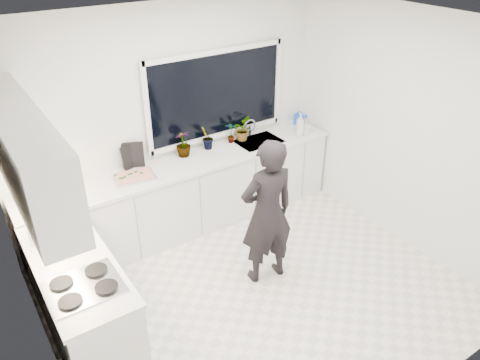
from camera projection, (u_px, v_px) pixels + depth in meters
floor at (257, 292)px, 4.94m from camera, size 4.00×3.50×0.02m
wall_back at (172, 120)px, 5.54m from camera, size 4.00×0.02×2.70m
wall_left at (29, 259)px, 3.30m from camera, size 0.02×3.50×2.70m
wall_right at (404, 131)px, 5.25m from camera, size 0.02×3.50×2.70m
ceiling at (263, 27)px, 3.60m from camera, size 4.00×3.50×0.02m
window at (217, 95)px, 5.71m from camera, size 1.80×0.02×1.00m
base_cabinets_back at (189, 196)px, 5.77m from camera, size 3.92×0.58×0.88m
base_cabinets_left at (83, 305)px, 4.16m from camera, size 0.58×1.60×0.88m
countertop_back at (187, 164)px, 5.53m from camera, size 3.94×0.62×0.04m
countertop_left at (74, 265)px, 3.94m from camera, size 0.62×1.60×0.04m
upper_cabinets at (24, 152)px, 3.66m from camera, size 0.34×2.10×0.70m
sink at (259, 145)px, 6.07m from camera, size 0.58×0.42×0.14m
faucet at (250, 128)px, 6.13m from camera, size 0.03×0.03×0.22m
stovetop at (84, 286)px, 3.66m from camera, size 0.56×0.48×0.03m
person at (267, 213)px, 4.77m from camera, size 0.64×0.46×1.64m
pizza_tray at (134, 177)px, 5.18m from camera, size 0.48×0.39×0.03m
pizza at (134, 176)px, 5.17m from camera, size 0.44×0.35×0.01m
watering_can at (298, 119)px, 6.51m from camera, size 0.17×0.17×0.13m
paper_towel_roll at (37, 188)px, 4.74m from camera, size 0.15×0.15×0.26m
knife_block at (28, 191)px, 4.73m from camera, size 0.14×0.11×0.22m
utensil_crock at (36, 236)px, 4.13m from camera, size 0.17×0.17×0.16m
picture_frame_large at (130, 156)px, 5.35m from camera, size 0.22×0.08×0.28m
picture_frame_small at (133, 155)px, 5.36m from camera, size 0.24×0.12×0.30m
herb_plants at (219, 135)px, 5.84m from camera, size 1.10×0.34×0.32m
soap_bottles at (302, 125)px, 6.15m from camera, size 0.22×0.15×0.30m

